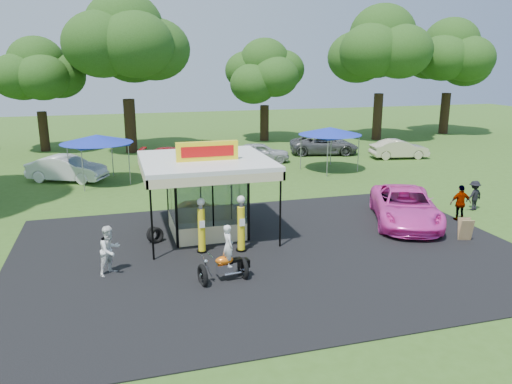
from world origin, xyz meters
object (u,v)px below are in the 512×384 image
tent_west (97,139)px  tent_east (330,131)px  gas_pump_left (202,227)px  spectator_east_b (461,203)px  bg_car_c (260,152)px  bg_car_a (67,169)px  spectator_west (110,250)px  gas_station_kiosk (206,194)px  pink_sedan (405,206)px  bg_car_e (399,149)px  kiosk_car (198,209)px  motorcycle (227,259)px  a_frame_sign (465,230)px  gas_pump_right (241,225)px  bg_car_b (175,158)px  bg_car_d (324,145)px  spectator_east_a (474,195)px

tent_west → tent_east: (15.34, -0.43, -0.03)m
gas_pump_left → spectator_east_b: 12.56m
bg_car_c → tent_east: bearing=-127.8°
bg_car_a → bg_car_c: (13.54, 2.50, -0.06)m
spectator_west → gas_pump_left: bearing=-23.8°
gas_station_kiosk → pink_sedan: bearing=-7.3°
spectator_west → bg_car_e: (21.91, 16.69, -0.17)m
tent_west → kiosk_car: bearing=-62.1°
pink_sedan → tent_west: size_ratio=1.36×
pink_sedan → bg_car_c: bearing=121.5°
tent_west → spectator_east_b: bearing=-37.4°
motorcycle → a_frame_sign: bearing=-2.2°
spectator_east_b → gas_pump_left: bearing=13.1°
bg_car_a → bg_car_c: 13.77m
gas_pump_right → spectator_east_b: size_ratio=1.32×
a_frame_sign → bg_car_b: (-9.93, 18.48, 0.24)m
gas_station_kiosk → a_frame_sign: (10.35, -3.98, -1.30)m
kiosk_car → bg_car_b: (0.42, 12.30, 0.24)m
gas_pump_left → bg_car_a: 15.76m
bg_car_c → bg_car_e: (10.95, -1.50, -0.01)m
spectator_west → bg_car_d: spectator_west is taller
bg_car_e → pink_sedan: bearing=158.2°
bg_car_b → bg_car_c: size_ratio=1.14×
pink_sedan → gas_pump_left: bearing=-150.6°
spectator_east_a → bg_car_a: (-20.47, 12.54, 0.04)m
gas_pump_right → kiosk_car: gas_pump_right is taller
bg_car_a → bg_car_e: bearing=-61.6°
gas_station_kiosk → gas_pump_left: size_ratio=2.39×
bg_car_c → bg_car_a: bearing=110.0°
motorcycle → kiosk_car: 7.32m
kiosk_car → tent_west: tent_west is taller
bg_car_e → motorcycle: bearing=144.4°
a_frame_sign → bg_car_a: bg_car_a is taller
pink_sedan → bg_car_e: bearing=82.4°
gas_station_kiosk → gas_pump_right: gas_station_kiosk is taller
a_frame_sign → pink_sedan: size_ratio=0.16×
motorcycle → spectator_east_a: (14.04, 4.84, -0.05)m
gas_station_kiosk → spectator_east_b: 12.05m
bg_car_b → gas_station_kiosk: bearing=-166.8°
bg_car_e → gas_pump_left: bearing=139.1°
pink_sedan → tent_east: size_ratio=1.38×
bg_car_c → spectator_west: bearing=158.5°
gas_pump_right → spectator_east_a: (12.87, 2.31, -0.34)m
tent_west → spectator_east_a: bearing=-31.6°
a_frame_sign → tent_east: 14.82m
spectator_west → spectator_east_b: bearing=-35.5°
gas_station_kiosk → bg_car_e: 22.23m
gas_pump_right → bg_car_a: gas_pump_right is taller
spectator_east_a → a_frame_sign: bearing=34.6°
motorcycle → spectator_west: (-3.86, 1.70, 0.08)m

